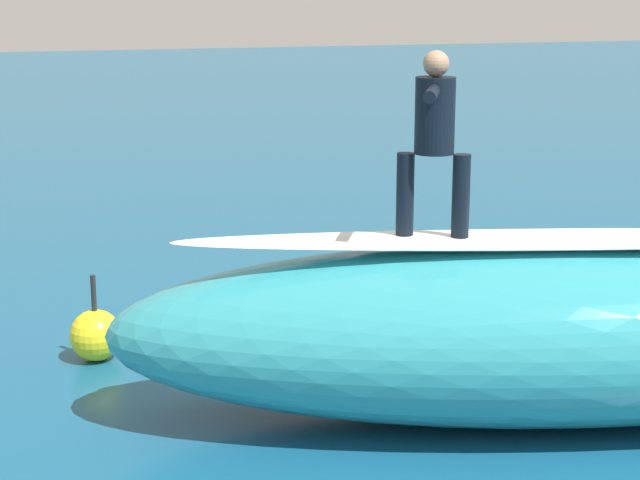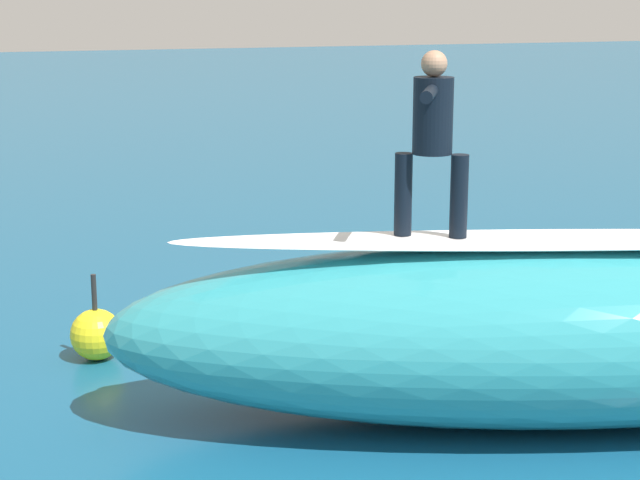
% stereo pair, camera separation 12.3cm
% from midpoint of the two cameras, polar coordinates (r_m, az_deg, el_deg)
% --- Properties ---
extents(ground_plane, '(120.00, 120.00, 0.00)m').
position_cam_midpoint_polar(ground_plane, '(12.63, 7.02, -5.25)').
color(ground_plane, '#145175').
extents(wave_crest, '(8.63, 4.55, 1.71)m').
position_cam_midpoint_polar(wave_crest, '(10.28, 11.76, -4.81)').
color(wave_crest, teal).
rests_on(wave_crest, ground_plane).
extents(wave_foam_lip, '(7.01, 2.75, 0.08)m').
position_cam_midpoint_polar(wave_foam_lip, '(10.05, 12.00, 0.04)').
color(wave_foam_lip, white).
rests_on(wave_foam_lip, wave_crest).
extents(surfboard_riding, '(1.93, 1.34, 0.09)m').
position_cam_midpoint_polar(surfboard_riding, '(9.83, 5.65, -0.01)').
color(surfboard_riding, silver).
rests_on(surfboard_riding, wave_crest).
extents(surfer_riding, '(0.85, 1.46, 1.68)m').
position_cam_midpoint_polar(surfer_riding, '(9.65, 5.78, 5.91)').
color(surfer_riding, black).
rests_on(surfer_riding, surfboard_riding).
extents(surfboard_paddling, '(2.06, 0.65, 0.09)m').
position_cam_midpoint_polar(surfboard_paddling, '(13.51, -4.64, -3.74)').
color(surfboard_paddling, silver).
rests_on(surfboard_paddling, ground_plane).
extents(surfer_paddling, '(1.67, 0.37, 0.30)m').
position_cam_midpoint_polar(surfer_paddling, '(13.50, -4.14, -2.98)').
color(surfer_paddling, black).
rests_on(surfer_paddling, surfboard_paddling).
extents(buoy_marker, '(0.57, 0.57, 0.97)m').
position_cam_midpoint_polar(buoy_marker, '(12.02, -12.20, -4.99)').
color(buoy_marker, yellow).
rests_on(buoy_marker, ground_plane).
extents(foam_patch_near, '(0.69, 0.44, 0.09)m').
position_cam_midpoint_polar(foam_patch_near, '(12.53, -2.28, -5.08)').
color(foam_patch_near, white).
rests_on(foam_patch_near, ground_plane).
extents(foam_patch_mid, '(0.95, 1.15, 0.09)m').
position_cam_midpoint_polar(foam_patch_mid, '(13.92, 1.29, -3.19)').
color(foam_patch_mid, white).
rests_on(foam_patch_mid, ground_plane).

